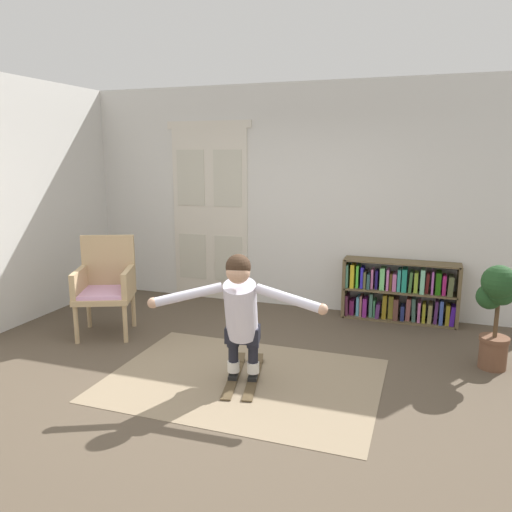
{
  "coord_description": "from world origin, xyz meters",
  "views": [
    {
      "loc": [
        1.6,
        -3.75,
        2.01
      ],
      "look_at": [
        0.05,
        0.7,
        1.05
      ],
      "focal_mm": 35.03,
      "sensor_mm": 36.0,
      "label": 1
    }
  ],
  "objects_px": {
    "potted_plant": "(496,306)",
    "person_skier": "(241,309)",
    "skis_pair": "(244,376)",
    "bookshelf": "(399,293)",
    "wicker_chair": "(106,283)"
  },
  "relations": [
    {
      "from": "potted_plant",
      "to": "person_skier",
      "type": "xyz_separation_m",
      "value": [
        -2.12,
        -1.1,
        0.08
      ]
    },
    {
      "from": "skis_pair",
      "to": "bookshelf",
      "type": "bearing_deg",
      "value": 60.36
    },
    {
      "from": "bookshelf",
      "to": "person_skier",
      "type": "xyz_separation_m",
      "value": [
        -1.19,
        -2.32,
        0.37
      ]
    },
    {
      "from": "potted_plant",
      "to": "skis_pair",
      "type": "height_order",
      "value": "potted_plant"
    },
    {
      "from": "potted_plant",
      "to": "person_skier",
      "type": "bearing_deg",
      "value": -152.53
    },
    {
      "from": "bookshelf",
      "to": "person_skier",
      "type": "relative_size",
      "value": 0.94
    },
    {
      "from": "potted_plant",
      "to": "bookshelf",
      "type": "bearing_deg",
      "value": 127.16
    },
    {
      "from": "skis_pair",
      "to": "person_skier",
      "type": "height_order",
      "value": "person_skier"
    },
    {
      "from": "potted_plant",
      "to": "person_skier",
      "type": "distance_m",
      "value": 2.39
    },
    {
      "from": "bookshelf",
      "to": "wicker_chair",
      "type": "bearing_deg",
      "value": -153.85
    },
    {
      "from": "bookshelf",
      "to": "potted_plant",
      "type": "xyz_separation_m",
      "value": [
        0.92,
        -1.22,
        0.29
      ]
    },
    {
      "from": "bookshelf",
      "to": "person_skier",
      "type": "distance_m",
      "value": 2.63
    },
    {
      "from": "person_skier",
      "to": "skis_pair",
      "type": "bearing_deg",
      "value": 102.15
    },
    {
      "from": "wicker_chair",
      "to": "skis_pair",
      "type": "distance_m",
      "value": 2.07
    },
    {
      "from": "potted_plant",
      "to": "wicker_chair",
      "type": "bearing_deg",
      "value": -175.54
    }
  ]
}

